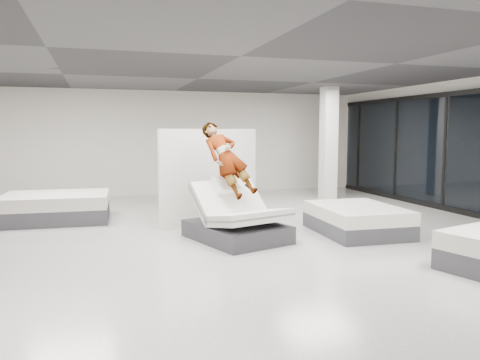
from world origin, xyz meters
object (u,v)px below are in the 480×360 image
at_px(remote, 248,186).
at_px(flat_bed_left_far, 56,207).
at_px(person, 227,175).
at_px(flat_bed_right_far, 357,220).
at_px(divider_panel, 209,177).
at_px(column, 328,144).
at_px(hero_bed, 237,222).

xyz_separation_m(remote, flat_bed_left_far, (-3.49, 2.85, -0.67)).
xyz_separation_m(person, flat_bed_right_far, (2.47, -0.43, -0.90)).
relative_size(person, flat_bed_left_far, 0.73).
relative_size(divider_panel, flat_bed_right_far, 1.11).
bearing_deg(person, column, 25.43).
bearing_deg(remote, flat_bed_left_far, 123.05).
relative_size(remote, flat_bed_right_far, 0.07).
relative_size(person, divider_panel, 0.75).
distance_m(hero_bed, person, 0.89).
distance_m(remote, column, 5.55).
bearing_deg(flat_bed_right_far, person, 170.07).
bearing_deg(divider_panel, flat_bed_left_far, 144.16).
bearing_deg(divider_panel, person, -100.51).
height_order(person, column, column).
relative_size(hero_bed, person, 1.26).
height_order(divider_panel, flat_bed_right_far, divider_panel).
xyz_separation_m(divider_panel, flat_bed_right_far, (2.52, -1.68, -0.74)).
bearing_deg(column, flat_bed_left_far, -170.47).
xyz_separation_m(hero_bed, flat_bed_left_far, (-3.28, 2.90, -0.04)).
xyz_separation_m(person, flat_bed_left_far, (-3.18, 2.58, -0.86)).
relative_size(person, remote, 11.83).
bearing_deg(hero_bed, remote, 12.23).
distance_m(remote, divider_panel, 1.56).
relative_size(flat_bed_right_far, column, 0.62).
distance_m(person, remote, 0.46).
xyz_separation_m(hero_bed, column, (3.95, 4.11, 1.26)).
xyz_separation_m(person, remote, (0.32, -0.27, -0.19)).
bearing_deg(divider_panel, flat_bed_right_far, -46.40).
bearing_deg(column, divider_panel, -148.09).
bearing_deg(flat_bed_right_far, hero_bed, 177.11).
distance_m(divider_panel, flat_bed_right_far, 3.12).
height_order(flat_bed_left_far, column, column).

